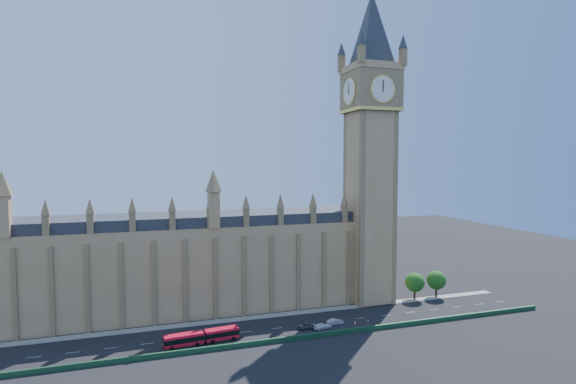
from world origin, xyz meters
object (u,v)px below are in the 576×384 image
object	(u,v)px
car_grey	(308,326)
car_silver	(335,322)
car_white	(322,326)
red_bus	(202,337)

from	to	relation	value
car_grey	car_silver	size ratio (longest dim) A/B	1.08
car_white	car_silver	bearing A→B (deg)	-72.50
red_bus	car_white	xyz separation A→B (m)	(30.80, -0.00, -0.87)
car_grey	red_bus	bearing A→B (deg)	90.12
car_silver	car_white	size ratio (longest dim) A/B	0.92
red_bus	car_grey	xyz separation A→B (m)	(27.16, 1.26, -0.76)
car_silver	car_white	world-z (taller)	car_silver
car_silver	car_white	xyz separation A→B (m)	(-4.49, -1.98, -0.03)
car_grey	car_silver	distance (m)	8.15
car_grey	car_white	distance (m)	3.85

